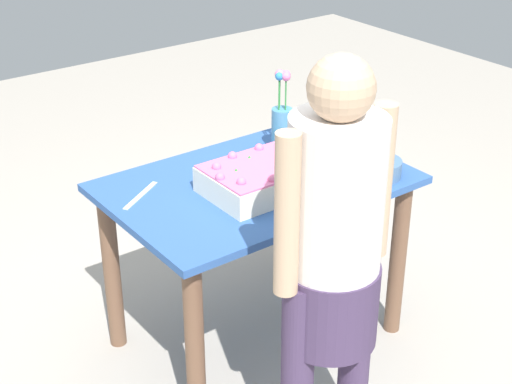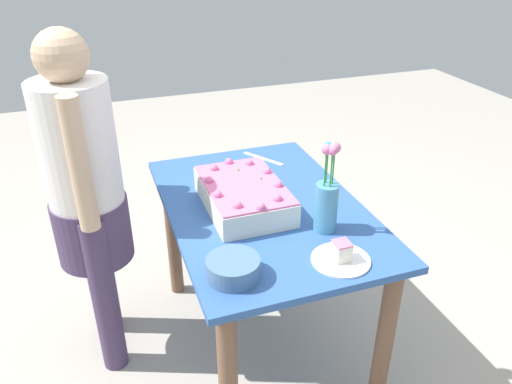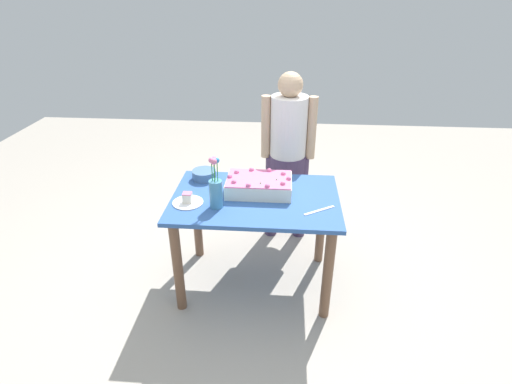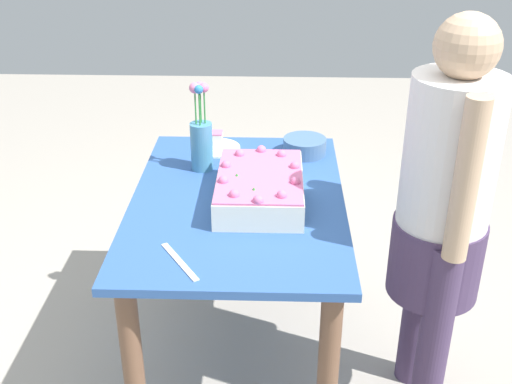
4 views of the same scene
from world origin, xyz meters
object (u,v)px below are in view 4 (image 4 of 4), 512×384
Objects in this scene: cake_knife at (180,262)px; fruit_bowl at (305,146)px; sheet_cake at (260,187)px; serving_plate_with_slice at (216,145)px; flower_vase at (201,139)px; person_standing at (443,207)px.

cake_knife is 0.95m from fruit_bowl.
sheet_cake is 2.21× the size of serving_plate_with_slice.
serving_plate_with_slice is at bearing -10.38° from flower_vase.
serving_plate_with_slice is 0.38m from fruit_bowl.
fruit_bowl is at bearing -96.14° from serving_plate_with_slice.
fruit_bowl is (-0.04, -0.38, 0.02)m from serving_plate_with_slice.
serving_plate_with_slice is 0.23m from flower_vase.
serving_plate_with_slice reaches higher than fruit_bowl.
fruit_bowl reaches higher than cake_knife.
sheet_cake is 0.47m from fruit_bowl.
sheet_cake reaches higher than fruit_bowl.
person_standing is at bearing -129.60° from serving_plate_with_slice.
person_standing is (-0.67, -0.81, 0.07)m from serving_plate_with_slice.
person_standing is at bearing -108.43° from cake_knife.
fruit_bowl is (0.43, -0.18, -0.02)m from sheet_cake.
cake_knife is 0.66× the size of flower_vase.
cake_knife is 1.31× the size of fruit_bowl.
cake_knife is 0.88m from person_standing.
serving_plate_with_slice is 1.15× the size of fruit_bowl.
person_standing is at bearing -108.11° from sheet_cake.
person_standing is (-0.20, -0.61, 0.04)m from sheet_cake.
sheet_cake is 0.37m from flower_vase.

